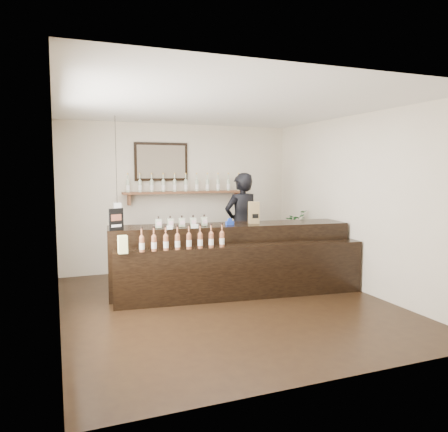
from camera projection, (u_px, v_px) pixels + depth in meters
ground at (226, 304)px, 6.30m from camera, size 5.00×5.00×0.00m
room_shell at (226, 186)px, 6.12m from camera, size 5.00×5.00×5.00m
back_wall_decor at (173, 179)px, 8.26m from camera, size 2.66×0.96×1.69m
counter at (233, 261)px, 6.89m from camera, size 3.86×1.44×1.24m
promo_sign at (116, 219)px, 6.22m from camera, size 0.22×0.11×0.32m
paper_bag at (254, 213)px, 7.03m from camera, size 0.18×0.15×0.35m
tape_dispenser at (230, 222)px, 6.86m from camera, size 0.14×0.07×0.11m
side_cabinet at (295, 252)px, 8.35m from camera, size 0.43×0.54×0.72m
potted_plant at (296, 222)px, 8.29m from camera, size 0.52×0.50×0.45m
shopkeeper at (241, 218)px, 7.95m from camera, size 0.84×0.62×2.12m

